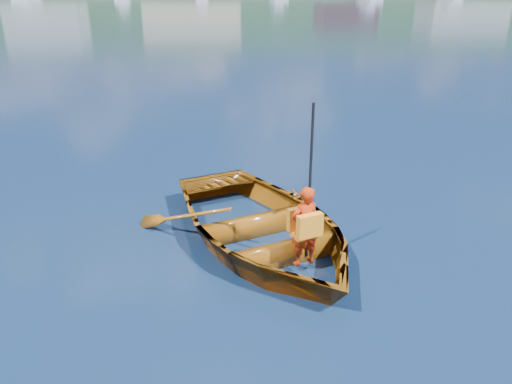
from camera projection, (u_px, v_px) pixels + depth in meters
name	position (u px, v px, depth m)	size (l,w,h in m)	color
ground	(323.00, 274.00, 6.42)	(600.00, 600.00, 0.00)	#112542
rowboat	(261.00, 226.00, 7.08)	(4.14, 4.82, 0.84)	brown
child_paddler	(305.00, 225.00, 6.25)	(0.46, 0.44, 2.06)	#AD290A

